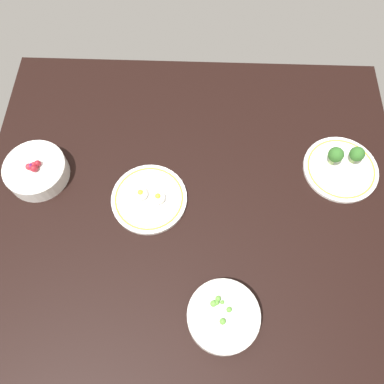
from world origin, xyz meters
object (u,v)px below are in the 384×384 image
Objects in this scene: bowl_berries at (36,170)px; plate_eggs at (149,198)px; bowl_peas at (223,317)px; plate_broccoli at (342,166)px.

bowl_berries is 33.95cm from plate_eggs.
plate_broccoli is at bearing -128.55° from bowl_peas.
bowl_berries is 0.83× the size of plate_eggs.
bowl_peas is at bearing 123.19° from plate_eggs.
bowl_berries is 1.00× the size of bowl_peas.
bowl_berries is 66.76cm from bowl_peas.
bowl_berries is at bearing -35.69° from bowl_peas.
plate_broccoli is at bearing -167.87° from plate_eggs.
bowl_berries reaches higher than bowl_peas.
plate_broccoli reaches higher than plate_eggs.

